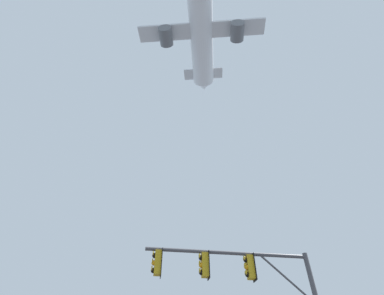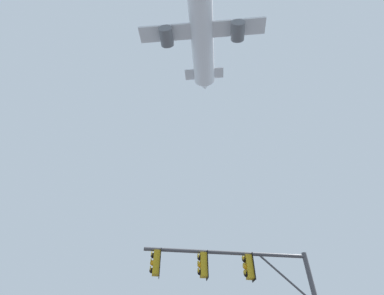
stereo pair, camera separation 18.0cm
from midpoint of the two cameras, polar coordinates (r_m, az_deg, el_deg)
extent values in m
cylinder|color=#4C4C51|center=(12.34, 7.51, -20.49)|extent=(6.72, 0.74, 0.15)
cylinder|color=#4C4C51|center=(12.86, 19.11, -23.97)|extent=(2.07, 0.26, 1.90)
cube|color=gold|center=(11.79, -6.81, -22.31)|extent=(0.29, 0.34, 0.90)
cylinder|color=gold|center=(11.96, -6.61, -19.99)|extent=(0.05, 0.05, 0.12)
cube|color=black|center=(11.80, -6.07, -22.37)|extent=(0.06, 0.46, 1.04)
sphere|color=black|center=(11.88, -7.45, -21.01)|extent=(0.20, 0.20, 0.20)
cylinder|color=gold|center=(11.90, -7.75, -20.71)|extent=(0.06, 0.21, 0.21)
sphere|color=orange|center=(11.79, -7.57, -22.29)|extent=(0.20, 0.20, 0.20)
cylinder|color=gold|center=(11.81, -7.88, -21.99)|extent=(0.06, 0.21, 0.21)
sphere|color=black|center=(11.71, -7.70, -23.59)|extent=(0.20, 0.20, 0.20)
cylinder|color=gold|center=(11.72, -8.01, -23.29)|extent=(0.06, 0.21, 0.21)
cube|color=gold|center=(11.97, 2.82, -22.79)|extent=(0.29, 0.34, 0.90)
cylinder|color=gold|center=(12.13, 2.74, -20.49)|extent=(0.05, 0.05, 0.12)
cube|color=black|center=(11.99, 3.53, -22.80)|extent=(0.06, 0.46, 1.04)
sphere|color=black|center=(12.03, 2.04, -21.54)|extent=(0.20, 0.20, 0.20)
cylinder|color=gold|center=(12.04, 1.71, -21.26)|extent=(0.06, 0.21, 0.21)
sphere|color=orange|center=(11.94, 2.08, -22.82)|extent=(0.20, 0.20, 0.20)
cylinder|color=gold|center=(11.95, 1.74, -22.53)|extent=(0.06, 0.21, 0.21)
sphere|color=black|center=(11.86, 2.11, -24.11)|extent=(0.20, 0.20, 0.20)
cylinder|color=gold|center=(11.87, 1.77, -23.82)|extent=(0.06, 0.21, 0.21)
cube|color=gold|center=(12.42, 11.98, -22.70)|extent=(0.29, 0.34, 0.90)
cylinder|color=gold|center=(12.58, 11.65, -20.50)|extent=(0.05, 0.05, 0.12)
cube|color=black|center=(12.46, 12.64, -22.68)|extent=(0.06, 0.46, 1.04)
sphere|color=black|center=(12.46, 11.12, -21.55)|extent=(0.20, 0.20, 0.20)
cylinder|color=gold|center=(12.46, 10.78, -21.30)|extent=(0.06, 0.21, 0.21)
sphere|color=orange|center=(12.37, 11.30, -22.77)|extent=(0.20, 0.20, 0.20)
cylinder|color=gold|center=(12.37, 10.95, -22.52)|extent=(0.06, 0.21, 0.21)
sphere|color=black|center=(12.29, 11.48, -24.01)|extent=(0.20, 0.20, 0.20)
cylinder|color=gold|center=(12.29, 11.12, -23.76)|extent=(0.06, 0.21, 0.21)
cylinder|color=white|center=(54.27, 2.02, 23.68)|extent=(7.16, 24.03, 4.21)
cone|color=white|center=(61.14, 2.71, 12.67)|extent=(3.88, 3.06, 3.58)
cube|color=silver|center=(54.00, 2.08, 22.76)|extent=(22.56, 5.69, 0.47)
cylinder|color=#595B60|center=(53.22, 9.42, 22.38)|extent=(2.75, 3.43, 2.37)
cylinder|color=#595B60|center=(53.27, -5.14, 21.59)|extent=(2.75, 3.43, 2.37)
cube|color=#B21E1E|center=(61.46, 2.52, 16.06)|extent=(0.78, 3.70, 5.00)
cube|color=silver|center=(59.98, 2.58, 14.80)|extent=(8.13, 3.34, 0.26)
camera|label=1|loc=(0.09, -89.76, -0.20)|focal=26.19mm
camera|label=2|loc=(0.09, 90.24, 0.20)|focal=26.19mm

